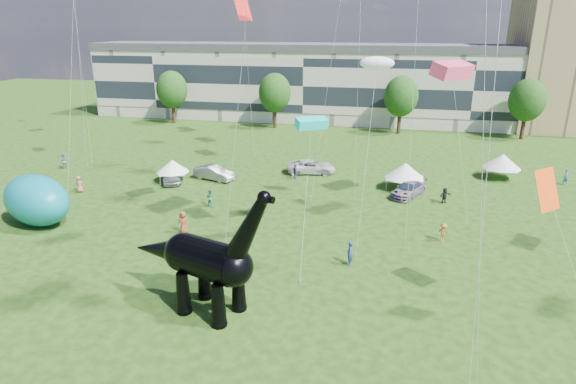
# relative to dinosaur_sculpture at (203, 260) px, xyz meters

# --- Properties ---
(ground) EXTENTS (220.00, 220.00, 0.00)m
(ground) POSITION_rel_dinosaur_sculpture_xyz_m (3.15, -0.00, -3.26)
(ground) COLOR #16330C
(ground) RESTS_ON ground
(terrace_row) EXTENTS (78.00, 11.00, 12.00)m
(terrace_row) POSITION_rel_dinosaur_sculpture_xyz_m (-4.85, 62.00, 2.74)
(terrace_row) COLOR beige
(terrace_row) RESTS_ON ground
(tree_far_left) EXTENTS (5.20, 5.20, 9.44)m
(tree_far_left) POSITION_rel_dinosaur_sculpture_xyz_m (-26.85, 53.00, 3.03)
(tree_far_left) COLOR #382314
(tree_far_left) RESTS_ON ground
(tree_mid_left) EXTENTS (5.20, 5.20, 9.44)m
(tree_mid_left) POSITION_rel_dinosaur_sculpture_xyz_m (-8.85, 53.00, 3.03)
(tree_mid_left) COLOR #382314
(tree_mid_left) RESTS_ON ground
(tree_mid_right) EXTENTS (5.20, 5.20, 9.44)m
(tree_mid_right) POSITION_rel_dinosaur_sculpture_xyz_m (11.15, 53.00, 3.03)
(tree_mid_right) COLOR #382314
(tree_mid_right) RESTS_ON ground
(tree_far_right) EXTENTS (5.20, 5.20, 9.44)m
(tree_far_right) POSITION_rel_dinosaur_sculpture_xyz_m (29.15, 53.00, 3.03)
(tree_far_right) COLOR #382314
(tree_far_right) RESTS_ON ground
(dinosaur_sculpture) EXTENTS (10.48, 4.76, 8.65)m
(dinosaur_sculpture) POSITION_rel_dinosaur_sculpture_xyz_m (0.00, 0.00, 0.00)
(dinosaur_sculpture) COLOR black
(dinosaur_sculpture) RESTS_ON ground
(car_silver) EXTENTS (3.87, 5.09, 1.62)m
(car_silver) POSITION_rel_dinosaur_sculpture_xyz_m (-12.91, 22.48, -2.46)
(car_silver) COLOR #AFB0B4
(car_silver) RESTS_ON ground
(car_grey) EXTENTS (4.98, 2.96, 1.55)m
(car_grey) POSITION_rel_dinosaur_sculpture_xyz_m (-8.67, 24.29, -2.49)
(car_grey) COLOR gray
(car_grey) RESTS_ON ground
(car_white) EXTENTS (5.90, 3.55, 1.53)m
(car_white) POSITION_rel_dinosaur_sculpture_xyz_m (1.43, 29.00, -2.50)
(car_white) COLOR silver
(car_white) RESTS_ON ground
(car_dark) EXTENTS (3.92, 5.32, 1.43)m
(car_dark) POSITION_rel_dinosaur_sculpture_xyz_m (12.24, 23.39, -2.55)
(car_dark) COLOR #595960
(car_dark) RESTS_ON ground
(gazebo_near) EXTENTS (4.85, 4.85, 2.80)m
(gazebo_near) POSITION_rel_dinosaur_sculpture_xyz_m (11.83, 25.54, -1.30)
(gazebo_near) COLOR white
(gazebo_near) RESTS_ON ground
(gazebo_far) EXTENTS (4.48, 4.48, 2.79)m
(gazebo_far) POSITION_rel_dinosaur_sculpture_xyz_m (22.35, 31.62, -1.31)
(gazebo_far) COLOR silver
(gazebo_far) RESTS_ON ground
(gazebo_left) EXTENTS (4.37, 4.37, 2.39)m
(gazebo_left) POSITION_rel_dinosaur_sculpture_xyz_m (-12.83, 22.82, -1.59)
(gazebo_left) COLOR white
(gazebo_left) RESTS_ON ground
(inflatable_teal) EXTENTS (8.06, 6.61, 4.34)m
(inflatable_teal) POSITION_rel_dinosaur_sculpture_xyz_m (-18.84, 9.26, -1.09)
(inflatable_teal) COLOR #0B7689
(inflatable_teal) RESTS_ON ground
(visitors) EXTENTS (57.32, 39.83, 1.88)m
(visitors) POSITION_rel_dinosaur_sculpture_xyz_m (-0.82, 14.03, -2.39)
(visitors) COLOR black
(visitors) RESTS_ON ground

